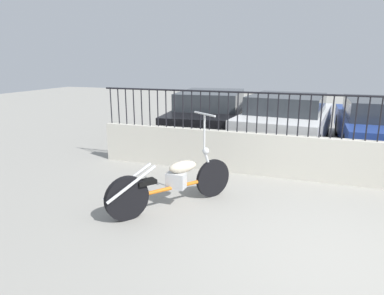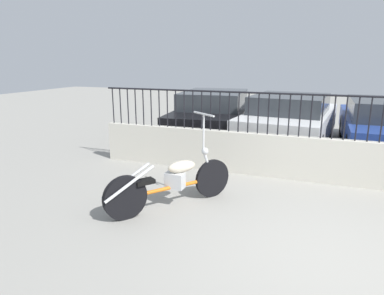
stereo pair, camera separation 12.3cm
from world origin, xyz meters
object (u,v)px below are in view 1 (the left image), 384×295
(motorcycle_orange, at_px, (168,183))
(car_blue, at_px, (378,124))
(car_black, at_px, (212,114))
(car_white, at_px, (287,120))

(motorcycle_orange, bearing_deg, car_blue, 1.10)
(motorcycle_orange, xyz_separation_m, car_black, (-0.78, 4.87, 0.28))
(motorcycle_orange, distance_m, car_black, 4.94)
(car_blue, bearing_deg, car_white, 97.72)
(car_black, relative_size, car_blue, 1.03)
(car_black, height_order, car_white, car_black)
(car_white, xyz_separation_m, car_blue, (2.15, 0.31, -0.03))
(motorcycle_orange, relative_size, car_black, 0.38)
(car_white, relative_size, car_blue, 0.94)
(car_black, distance_m, car_blue, 4.24)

